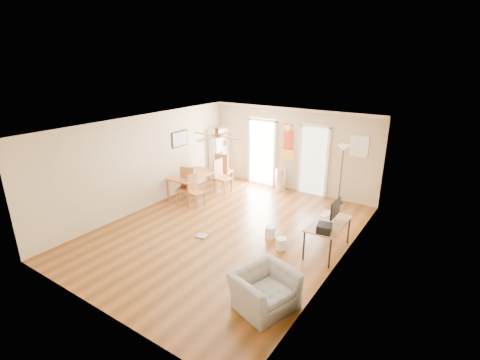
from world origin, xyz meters
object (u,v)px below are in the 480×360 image
Objects in this scene: dining_table at (192,186)px; printer at (324,228)px; dining_chair_right_b at (196,191)px; computer_desk at (327,237)px; dining_chair_far at (224,169)px; wastebasket_a at (270,232)px; bookshelf at (220,153)px; dining_chair_near at (185,187)px; dining_chair_right_a at (223,177)px; wastebasket_b at (281,244)px; armchair at (264,290)px; trash_can at (281,180)px; torchiere_lamp at (341,175)px.

dining_table is 4.78m from printer.
computer_desk is at bearing -88.40° from dining_chair_right_b.
dining_chair_far is 3.83m from wastebasket_a.
computer_desk is at bearing -10.39° from bookshelf.
dining_chair_right_b is 1.89m from dining_chair_far.
dining_table is 1.39× the size of dining_chair_near.
dining_chair_right_a is 0.99× the size of dining_chair_near.
armchair is (0.63, -1.84, 0.19)m from wastebasket_b.
wastebasket_b is 0.27× the size of armchair.
dining_chair_far is at bearing 72.94° from dining_chair_near.
dining_chair_right_a reaches higher than computer_desk.
wastebasket_b is (3.12, -0.80, -0.32)m from dining_chair_right_b.
computer_desk is at bearing 6.33° from wastebasket_a.
dining_chair_right_a is 1.84m from trash_can.
dining_table is 1.41m from dining_chair_far.
wastebasket_b is (4.07, -3.19, -0.75)m from bookshelf.
bookshelf reaches higher than dining_table.
dining_chair_far reaches higher than dining_chair_right_a.
dining_chair_right_a is 0.69m from dining_chair_far.
dining_chair_right_b is 2.81× the size of printer.
torchiere_lamp is 3.33m from printer.
dining_chair_right_a is at bearing 112.43° from dining_chair_far.
dining_chair_right_b is at bearing -4.75° from dining_chair_near.
bookshelf is 2.57m from dining_chair_near.
dining_table is at bearing 163.93° from wastebasket_a.
computer_desk is (4.93, -2.71, -0.54)m from bookshelf.
dining_chair_near is 3.08m from trash_can.
bookshelf reaches higher than dining_chair_right_a.
bookshelf is at bearing 27.97° from dining_chair_right_b.
dining_chair_right_a is 5.42m from armchair.
printer is (4.40, -0.69, 0.25)m from dining_chair_near.
torchiere_lamp is (3.65, 2.55, 0.34)m from dining_chair_near.
dining_chair_near is 0.82× the size of computer_desk.
dining_chair_right_b is (0.00, -1.27, -0.07)m from dining_chair_right_a.
trash_can is at bearing 19.50° from bookshelf.
dining_chair_far is 4.40m from wastebasket_b.
computer_desk is 4.81× the size of wastebasket_b.
wastebasket_b is 1.96m from armchair.
bookshelf is 1.51m from dining_chair_right_a.
dining_chair_far is (-0.37, 1.85, 0.10)m from dining_chair_right_b.
dining_table reaches higher than trash_can.
wastebasket_b is (-0.86, -0.48, -0.21)m from computer_desk.
bookshelf is at bearing -178.87° from trash_can.
dining_chair_right_b is (0.95, -2.39, -0.42)m from bookshelf.
dining_chair_near reaches higher than wastebasket_a.
dining_chair_right_a is 3.91× the size of wastebasket_b.
dining_chair_far is at bearing 17.60° from dining_chair_right_b.
dining_chair_near is (-0.35, -0.08, 0.07)m from dining_chair_right_b.
dining_chair_right_a is (0.55, 0.81, 0.16)m from dining_table.
dining_table is at bearing 146.94° from dining_chair_right_a.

